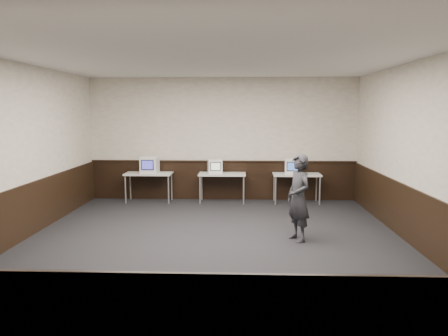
% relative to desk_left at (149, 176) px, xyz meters
% --- Properties ---
extents(floor, '(8.00, 8.00, 0.00)m').
position_rel_desk_left_xyz_m(floor, '(1.90, -3.60, -0.68)').
color(floor, black).
rests_on(floor, ground).
extents(ceiling, '(8.00, 8.00, 0.00)m').
position_rel_desk_left_xyz_m(ceiling, '(1.90, -3.60, 2.52)').
color(ceiling, white).
rests_on(ceiling, back_wall).
extents(back_wall, '(7.00, 0.00, 7.00)m').
position_rel_desk_left_xyz_m(back_wall, '(1.90, 0.40, 0.92)').
color(back_wall, '#BCB3A5').
rests_on(back_wall, ground).
extents(front_wall, '(7.00, 0.00, 7.00)m').
position_rel_desk_left_xyz_m(front_wall, '(1.90, -7.60, 0.92)').
color(front_wall, '#BCB3A5').
rests_on(front_wall, ground).
extents(left_wall, '(0.00, 8.00, 8.00)m').
position_rel_desk_left_xyz_m(left_wall, '(-1.60, -3.60, 0.92)').
color(left_wall, '#BCB3A5').
rests_on(left_wall, ground).
extents(right_wall, '(0.00, 8.00, 8.00)m').
position_rel_desk_left_xyz_m(right_wall, '(5.40, -3.60, 0.92)').
color(right_wall, '#BCB3A5').
rests_on(right_wall, ground).
extents(wainscot_back, '(6.98, 0.04, 1.00)m').
position_rel_desk_left_xyz_m(wainscot_back, '(1.90, 0.38, -0.18)').
color(wainscot_back, black).
rests_on(wainscot_back, back_wall).
extents(wainscot_front, '(6.98, 0.04, 1.00)m').
position_rel_desk_left_xyz_m(wainscot_front, '(1.90, -7.58, -0.18)').
color(wainscot_front, black).
rests_on(wainscot_front, front_wall).
extents(wainscot_left, '(0.04, 7.98, 1.00)m').
position_rel_desk_left_xyz_m(wainscot_left, '(-1.58, -3.60, -0.18)').
color(wainscot_left, black).
rests_on(wainscot_left, left_wall).
extents(wainscot_right, '(0.04, 7.98, 1.00)m').
position_rel_desk_left_xyz_m(wainscot_right, '(5.38, -3.60, -0.18)').
color(wainscot_right, black).
rests_on(wainscot_right, right_wall).
extents(wainscot_rail, '(6.98, 0.06, 0.04)m').
position_rel_desk_left_xyz_m(wainscot_rail, '(1.90, 0.36, 0.34)').
color(wainscot_rail, black).
rests_on(wainscot_rail, wainscot_back).
extents(desk_left, '(1.20, 0.60, 0.75)m').
position_rel_desk_left_xyz_m(desk_left, '(0.00, 0.00, 0.00)').
color(desk_left, silver).
rests_on(desk_left, ground).
extents(desk_center, '(1.20, 0.60, 0.75)m').
position_rel_desk_left_xyz_m(desk_center, '(1.90, 0.00, 0.00)').
color(desk_center, silver).
rests_on(desk_center, ground).
extents(desk_right, '(1.20, 0.60, 0.75)m').
position_rel_desk_left_xyz_m(desk_right, '(3.80, 0.00, 0.00)').
color(desk_right, silver).
rests_on(desk_right, ground).
extents(emac_left, '(0.45, 0.48, 0.43)m').
position_rel_desk_left_xyz_m(emac_left, '(0.03, -0.01, 0.29)').
color(emac_left, white).
rests_on(emac_left, desk_left).
extents(emac_center, '(0.41, 0.43, 0.36)m').
position_rel_desk_left_xyz_m(emac_center, '(1.71, 0.02, 0.25)').
color(emac_center, white).
rests_on(emac_center, desk_center).
extents(emac_right, '(0.45, 0.47, 0.39)m').
position_rel_desk_left_xyz_m(emac_right, '(3.70, -0.02, 0.27)').
color(emac_right, white).
rests_on(emac_right, desk_right).
extents(person, '(0.58, 0.68, 1.57)m').
position_rel_desk_left_xyz_m(person, '(3.42, -3.31, 0.11)').
color(person, '#26272C').
rests_on(person, ground).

